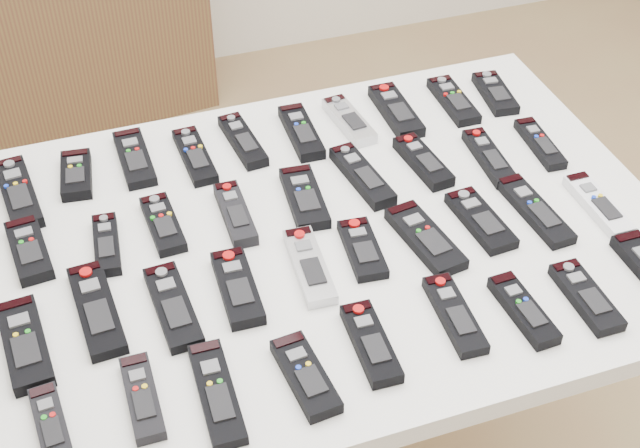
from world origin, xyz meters
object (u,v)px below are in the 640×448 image
object	(u,v)px
remote_31	(217,393)
remote_5	(301,132)
remote_7	(396,111)
remote_20	(97,309)
remote_26	(481,220)
table	(320,256)
remote_10	(29,250)
remote_2	(135,158)
remote_12	(163,224)
remote_34	(455,315)
remote_0	(18,193)
remote_35	(523,310)
remote_27	(535,210)
remote_32	(306,376)
remote_21	(173,306)
remote_28	(598,205)
remote_16	(423,162)
remote_22	(237,288)
remote_24	(362,249)
remote_4	(243,141)
remote_8	(453,101)
remote_25	(425,238)
remote_33	(371,343)
remote_13	(235,214)
remote_14	(304,198)
remote_17	(489,157)
remote_36	(586,297)
remote_1	(76,175)
remote_9	(495,93)
remote_29	(51,426)
remote_6	(349,121)
remote_23	(309,266)
remote_3	(195,156)
remote_15	(362,176)
remote_19	(25,344)
remote_11	(107,245)

from	to	relation	value
remote_31	remote_5	bearing A→B (deg)	62.95
remote_7	remote_20	size ratio (longest dim) A/B	0.88
remote_26	remote_31	xyz separation A→B (m)	(-0.54, -0.22, 0.00)
remote_26	remote_31	bearing A→B (deg)	-162.12
table	remote_10	world-z (taller)	remote_10
remote_2	remote_20	xyz separation A→B (m)	(-0.13, -0.38, 0.00)
remote_12	remote_34	xyz separation A→B (m)	(0.40, -0.37, 0.00)
remote_0	remote_35	distance (m)	0.94
remote_27	remote_32	world-z (taller)	remote_32
remote_0	remote_21	bearing A→B (deg)	-66.30
remote_28	remote_16	bearing A→B (deg)	138.44
remote_22	remote_24	bearing A→B (deg)	7.76
table	remote_4	size ratio (longest dim) A/B	7.23
remote_8	remote_32	world-z (taller)	remote_32
remote_8	remote_31	distance (m)	0.89
remote_0	remote_28	bearing A→B (deg)	-26.47
remote_25	remote_33	size ratio (longest dim) A/B	1.12
remote_0	remote_33	distance (m)	0.74
remote_8	remote_24	xyz separation A→B (m)	(-0.35, -0.37, -0.00)
remote_13	remote_14	bearing A→B (deg)	2.89
remote_17	remote_36	size ratio (longest dim) A/B	1.10
remote_16	remote_20	bearing A→B (deg)	-170.07
remote_35	remote_34	bearing A→B (deg)	162.68
remote_13	remote_14	distance (m)	0.13
remote_8	remote_35	bearing A→B (deg)	-103.81
remote_32	remote_1	bearing A→B (deg)	108.07
remote_13	remote_21	size ratio (longest dim) A/B	0.88
table	remote_7	distance (m)	0.41
remote_4	remote_5	distance (m)	0.12
remote_4	remote_32	distance (m)	0.61
remote_24	remote_2	bearing A→B (deg)	135.79
remote_9	remote_29	size ratio (longest dim) A/B	1.04
remote_13	remote_34	distance (m)	0.44
remote_0	remote_4	xyz separation A→B (m)	(0.44, 0.03, -0.00)
remote_7	remote_9	distance (m)	0.23
remote_14	remote_22	xyz separation A→B (m)	(-0.18, -0.19, 0.00)
remote_31	remote_6	bearing A→B (deg)	55.90
remote_23	remote_28	size ratio (longest dim) A/B	1.04
remote_14	remote_29	distance (m)	0.62
remote_32	remote_35	size ratio (longest dim) A/B	1.00
table	remote_33	xyz separation A→B (m)	(-0.01, -0.28, 0.07)
remote_28	remote_36	world-z (taller)	same
remote_3	remote_15	size ratio (longest dim) A/B	0.95
remote_7	remote_19	xyz separation A→B (m)	(-0.79, -0.40, 0.00)
remote_19	remote_34	distance (m)	0.68
remote_12	remote_20	distance (m)	0.22
remote_23	remote_32	size ratio (longest dim) A/B	1.16
remote_0	remote_13	bearing A→B (deg)	-32.95
remote_17	remote_15	bearing A→B (deg)	177.51
remote_11	remote_15	xyz separation A→B (m)	(0.49, 0.03, 0.00)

